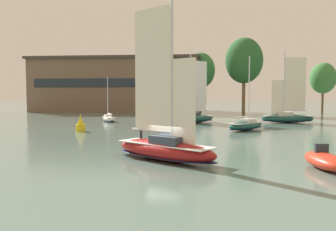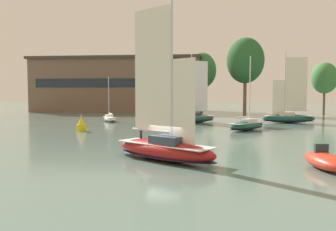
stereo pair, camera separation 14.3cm
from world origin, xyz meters
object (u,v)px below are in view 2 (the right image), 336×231
Objects in this scene: sailboat_moored_mid_channel at (110,118)px; sailboat_moored_far_slip at (247,125)px; sailboat_moored_near_marina at (288,117)px; tree_shore_left at (202,71)px; tree_shore_right at (325,78)px; sailboat_main at (164,147)px; channel_buoy at (81,125)px; motor_tender at (324,161)px; tree_shore_center at (245,61)px; sailboat_moored_outer_mooring at (194,117)px.

sailboat_moored_far_slip is (22.26, -12.22, 0.14)m from sailboat_moored_mid_channel.
sailboat_moored_near_marina is at bearing 0.14° from sailboat_moored_mid_channel.
tree_shore_left is 45.71m from sailboat_moored_far_slip.
tree_shore_right is 66.92m from sailboat_main.
sailboat_moored_near_marina reaches higher than channel_buoy.
channel_buoy is at bearing -152.68° from sailboat_moored_near_marina.
sailboat_moored_mid_channel is (-45.63, -24.76, -8.15)m from tree_shore_right.
tree_shore_right is 2.76× the size of motor_tender.
tree_shore_center is at bearing 56.84° from channel_buoy.
sailboat_moored_far_slip is at bearing -82.55° from tree_shore_left.
tree_shore_right is 64.30m from motor_tender.
tree_shore_left is at bearing 146.33° from tree_shore_center.
sailboat_main is (-13.70, -58.20, -12.02)m from tree_shore_center.
sailboat_moored_near_marina is 2.69× the size of motor_tender.
sailboat_main is at bearing -112.98° from sailboat_moored_far_slip.
sailboat_moored_near_marina is at bearing 54.93° from sailboat_moored_far_slip.
channel_buoy is at bearing -108.54° from tree_shore_left.
tree_shore_right is at bearing 28.49° from sailboat_moored_mid_channel.
sailboat_moored_outer_mooring is at bearing 86.83° from sailboat_main.
sailboat_moored_far_slip is (5.77, -44.10, -10.53)m from tree_shore_left.
tree_shore_right is at bearing 40.65° from sailboat_moored_outer_mooring.
sailboat_main is at bearing -119.09° from tree_shore_right.
tree_shore_right reaches higher than sailboat_moored_mid_channel.
sailboat_moored_near_marina is 15.03m from sailboat_moored_far_slip.
tree_shore_left is at bearing 62.64° from sailboat_moored_mid_channel.
tree_shore_right is at bearing 57.71° from sailboat_moored_far_slip.
sailboat_moored_mid_channel reaches higher than channel_buoy.
tree_shore_left is 2.02× the size of sailboat_moored_mid_channel.
motor_tender is (-21.80, -59.94, -8.16)m from tree_shore_right.
motor_tender is at bearing -75.44° from sailboat_moored_outer_mooring.
tree_shore_right is 1.25× the size of sailboat_moored_far_slip.
sailboat_moored_mid_channel is (-16.50, -31.88, -10.66)m from tree_shore_left.
sailboat_moored_mid_channel is at bearing -137.36° from tree_shore_center.
tree_shore_left reaches higher than sailboat_moored_mid_channel.
tree_shore_center reaches higher than tree_shore_left.
tree_shore_right is at bearing 41.85° from channel_buoy.
tree_shore_center is 4.13× the size of motor_tender.
sailboat_moored_far_slip is (8.95, 21.10, -0.31)m from sailboat_main.
channel_buoy is (-21.69, -3.37, 0.18)m from sailboat_moored_far_slip.
sailboat_moored_far_slip is (-23.37, -36.99, -8.02)m from tree_shore_right.
tree_shore_right is at bearing 60.91° from sailboat_main.
channel_buoy is at bearing -171.18° from sailboat_moored_far_slip.
sailboat_moored_mid_channel is 3.67× the size of channel_buoy.
sailboat_moored_outer_mooring is at bearing 104.56° from motor_tender.
sailboat_moored_near_marina is at bearing -65.64° from tree_shore_left.
sailboat_moored_near_marina is at bearing -120.83° from tree_shore_right.
sailboat_main is 37.74m from sailboat_moored_near_marina.
tree_shore_center is 2.35× the size of sailboat_moored_mid_channel.
tree_shore_center is 38.78m from sailboat_moored_mid_channel.
tree_shore_center is 27.83m from sailboat_moored_near_marina.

